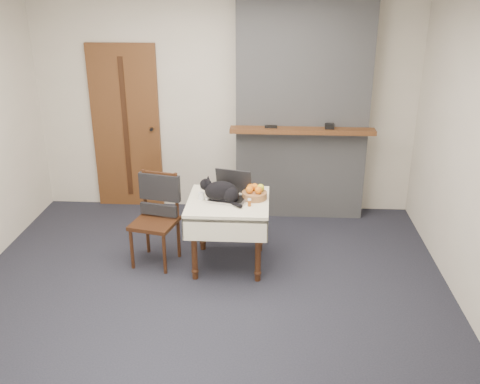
% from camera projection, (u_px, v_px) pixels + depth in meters
% --- Properties ---
extents(ground, '(4.50, 4.50, 0.00)m').
position_uv_depth(ground, '(208.00, 291.00, 4.94)').
color(ground, black).
rests_on(ground, ground).
extents(room_shell, '(4.52, 4.01, 2.61)m').
position_uv_depth(room_shell, '(209.00, 91.00, 4.71)').
color(room_shell, beige).
rests_on(room_shell, ground).
extents(door, '(0.82, 0.10, 2.00)m').
position_uv_depth(door, '(126.00, 128.00, 6.46)').
color(door, brown).
rests_on(door, ground).
extents(chimney, '(1.62, 0.48, 2.60)m').
position_uv_depth(chimney, '(302.00, 108.00, 6.11)').
color(chimney, gray).
rests_on(chimney, ground).
extents(side_table, '(0.78, 0.78, 0.70)m').
position_uv_depth(side_table, '(228.00, 211.00, 5.19)').
color(side_table, '#321C0D').
rests_on(side_table, ground).
extents(laptop, '(0.43, 0.39, 0.27)m').
position_uv_depth(laptop, '(231.00, 192.00, 5.16)').
color(laptop, '#B7B7BC').
rests_on(laptop, side_table).
extents(cat, '(0.44, 0.32, 0.23)m').
position_uv_depth(cat, '(222.00, 192.00, 5.07)').
color(cat, black).
rests_on(cat, side_table).
extents(cream_jar, '(0.06, 0.06, 0.07)m').
position_uv_depth(cream_jar, '(201.00, 196.00, 5.14)').
color(cream_jar, white).
rests_on(cream_jar, side_table).
extents(pill_bottle, '(0.04, 0.04, 0.07)m').
position_uv_depth(pill_bottle, '(249.00, 202.00, 4.99)').
color(pill_bottle, '#954812').
rests_on(pill_bottle, side_table).
extents(fruit_basket, '(0.24, 0.24, 0.14)m').
position_uv_depth(fruit_basket, '(255.00, 193.00, 5.16)').
color(fruit_basket, '#9A603E').
rests_on(fruit_basket, side_table).
extents(desk_clutter, '(0.13, 0.11, 0.01)m').
position_uv_depth(desk_clutter, '(249.00, 198.00, 5.18)').
color(desk_clutter, black).
rests_on(desk_clutter, side_table).
extents(chair, '(0.50, 0.49, 0.92)m').
position_uv_depth(chair, '(157.00, 206.00, 5.30)').
color(chair, '#321C0D').
rests_on(chair, ground).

